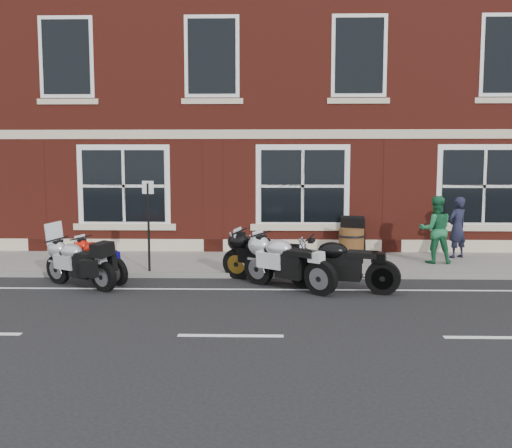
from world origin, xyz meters
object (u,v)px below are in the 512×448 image
object	(u,v)px
moto_touring_silver	(79,261)
moto_sport_silver	(288,261)
pedestrian_right	(436,230)
barrel_planter	(351,243)
moto_naked_black	(342,263)
pedestrian_left	(457,227)
parking_sign	(148,219)
moto_sport_black	(268,255)
moto_sport_red	(99,259)
a_board_sign	(352,236)

from	to	relation	value
moto_touring_silver	moto_sport_silver	distance (m)	4.38
pedestrian_right	barrel_planter	xyz separation A→B (m)	(-1.96, 0.84, -0.45)
moto_naked_black	moto_touring_silver	bearing A→B (deg)	105.98
pedestrian_left	parking_sign	distance (m)	7.99
moto_touring_silver	moto_sport_silver	size ratio (longest dim) A/B	0.97
moto_touring_silver	moto_naked_black	bearing A→B (deg)	-60.99
moto_sport_black	moto_sport_silver	bearing A→B (deg)	-127.58
moto_naked_black	pedestrian_left	world-z (taller)	pedestrian_left
moto_touring_silver	barrel_planter	size ratio (longest dim) A/B	2.34
moto_sport_red	pedestrian_left	bearing A→B (deg)	-33.88
pedestrian_left	pedestrian_right	bearing A→B (deg)	14.68
pedestrian_left	pedestrian_right	distance (m)	1.15
moto_sport_silver	moto_naked_black	world-z (taller)	moto_sport_silver
pedestrian_right	barrel_planter	world-z (taller)	pedestrian_right
parking_sign	moto_sport_red	bearing A→B (deg)	-131.76
pedestrian_left	parking_sign	world-z (taller)	parking_sign
moto_sport_red	moto_sport_silver	distance (m)	4.22
moto_sport_black	parking_sign	size ratio (longest dim) A/B	1.02
moto_sport_black	barrel_planter	size ratio (longest dim) A/B	2.75
moto_sport_silver	barrel_planter	size ratio (longest dim) A/B	2.42
parking_sign	barrel_planter	bearing A→B (deg)	42.83
moto_sport_silver	a_board_sign	world-z (taller)	a_board_sign
pedestrian_right	moto_touring_silver	bearing A→B (deg)	17.80
moto_naked_black	a_board_sign	world-z (taller)	a_board_sign
pedestrian_right	parking_sign	bearing A→B (deg)	11.37
a_board_sign	pedestrian_right	bearing A→B (deg)	-9.53
moto_touring_silver	a_board_sign	distance (m)	7.18
pedestrian_right	parking_sign	size ratio (longest dim) A/B	0.81
a_board_sign	barrel_planter	world-z (taller)	a_board_sign
parking_sign	moto_sport_black	bearing A→B (deg)	9.04
moto_touring_silver	moto_sport_black	world-z (taller)	moto_touring_silver
moto_sport_black	pedestrian_left	xyz separation A→B (m)	(4.96, 2.60, 0.33)
pedestrian_right	moto_sport_black	bearing A→B (deg)	24.28
moto_touring_silver	moto_naked_black	world-z (taller)	moto_touring_silver
moto_sport_silver	moto_sport_red	bearing A→B (deg)	118.98
pedestrian_right	barrel_planter	bearing A→B (deg)	-22.02
moto_sport_red	parking_sign	distance (m)	1.40
moto_sport_red	parking_sign	bearing A→B (deg)	-22.27
barrel_planter	moto_sport_black	bearing A→B (deg)	-130.04
moto_sport_black	parking_sign	bearing A→B (deg)	104.06
moto_sport_red	barrel_planter	bearing A→B (deg)	-26.73
moto_sport_red	barrel_planter	world-z (taller)	barrel_planter
moto_sport_red	pedestrian_right	world-z (taller)	pedestrian_right
moto_sport_red	a_board_sign	xyz separation A→B (m)	(6.01, 2.91, 0.15)
pedestrian_left	moto_sport_red	bearing A→B (deg)	-14.25
moto_sport_black	parking_sign	world-z (taller)	parking_sign
moto_touring_silver	a_board_sign	bearing A→B (deg)	-28.38
moto_touring_silver	moto_sport_silver	xyz separation A→B (m)	(4.38, -0.12, 0.05)
moto_sport_silver	pedestrian_left	bearing A→B (deg)	-13.98
moto_sport_red	barrel_planter	distance (m)	6.50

